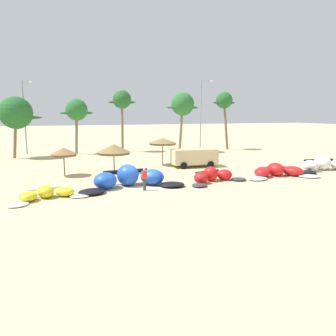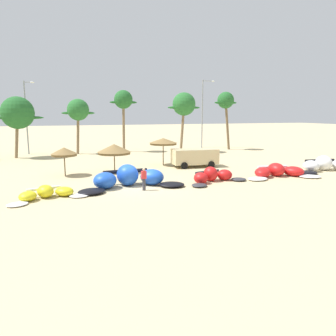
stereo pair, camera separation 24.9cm
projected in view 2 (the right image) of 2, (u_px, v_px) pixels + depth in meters
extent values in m
plane|color=#C6B284|center=(142.00, 187.00, 24.19)|extent=(260.00, 260.00, 0.00)
ellipsoid|color=white|center=(17.00, 204.00, 19.43)|extent=(1.65, 1.59, 0.17)
ellipsoid|color=yellow|center=(28.00, 196.00, 20.42)|extent=(1.44, 1.58, 0.62)
ellipsoid|color=yellow|center=(45.00, 191.00, 21.27)|extent=(1.33, 1.50, 0.83)
ellipsoid|color=yellow|center=(64.00, 191.00, 21.68)|extent=(1.66, 1.63, 0.62)
ellipsoid|color=white|center=(79.00, 196.00, 21.48)|extent=(1.39, 1.17, 0.17)
cylinder|color=white|center=(44.00, 188.00, 21.62)|extent=(2.19, 0.73, 0.20)
cube|color=white|center=(46.00, 192.00, 21.17)|extent=(0.89, 0.64, 0.04)
ellipsoid|color=black|center=(92.00, 191.00, 22.28)|extent=(2.39, 2.25, 0.33)
ellipsoid|color=blue|center=(105.00, 180.00, 23.75)|extent=(2.43, 2.50, 1.21)
ellipsoid|color=blue|center=(128.00, 175.00, 24.80)|extent=(1.73, 1.96, 1.64)
ellipsoid|color=blue|center=(152.00, 177.00, 25.07)|extent=(2.47, 2.52, 1.21)
ellipsoid|color=black|center=(172.00, 184.00, 24.45)|extent=(2.32, 2.17, 0.33)
cylinder|color=black|center=(125.00, 171.00, 25.38)|extent=(3.52, 0.44, 0.32)
cube|color=black|center=(128.00, 175.00, 24.62)|extent=(1.30, 0.73, 0.04)
ellipsoid|color=#333338|center=(199.00, 185.00, 24.41)|extent=(1.66, 1.63, 0.24)
ellipsoid|color=red|center=(201.00, 178.00, 25.47)|extent=(1.52, 1.58, 0.89)
ellipsoid|color=red|center=(211.00, 174.00, 26.37)|extent=(1.39, 1.47, 1.20)
ellipsoid|color=red|center=(225.00, 175.00, 26.80)|extent=(1.68, 1.68, 0.89)
ellipsoid|color=#333338|center=(239.00, 179.00, 26.58)|extent=(1.37, 1.28, 0.24)
cylinder|color=#333338|center=(207.00, 172.00, 26.71)|extent=(2.39, 0.75, 0.22)
cube|color=#333338|center=(212.00, 174.00, 26.27)|extent=(0.95, 0.63, 0.04)
ellipsoid|color=white|center=(258.00, 179.00, 26.85)|extent=(2.08, 1.71, 0.23)
ellipsoid|color=red|center=(263.00, 172.00, 27.94)|extent=(2.23, 2.26, 0.86)
ellipsoid|color=red|center=(276.00, 169.00, 28.58)|extent=(1.58, 2.00, 1.16)
ellipsoid|color=red|center=(294.00, 171.00, 28.54)|extent=(2.04, 2.25, 0.86)
ellipsoid|color=white|center=(310.00, 176.00, 27.83)|extent=(2.25, 2.04, 0.23)
cylinder|color=white|center=(272.00, 167.00, 29.17)|extent=(2.86, 0.64, 0.26)
cube|color=white|center=(277.00, 170.00, 28.40)|extent=(1.12, 0.79, 0.04)
ellipsoid|color=black|center=(308.00, 172.00, 29.53)|extent=(1.99, 1.83, 0.29)
ellipsoid|color=white|center=(311.00, 166.00, 30.73)|extent=(2.26, 2.27, 1.07)
ellipsoid|color=white|center=(324.00, 163.00, 31.43)|extent=(1.70, 1.89, 1.44)
cylinder|color=black|center=(320.00, 161.00, 31.99)|extent=(3.17, 0.70, 0.29)
cube|color=black|center=(325.00, 163.00, 31.27)|extent=(1.22, 0.76, 0.04)
cylinder|color=brown|center=(65.00, 165.00, 28.60)|extent=(0.10, 0.10, 1.96)
cone|color=olive|center=(64.00, 151.00, 28.39)|extent=(2.29, 2.29, 0.57)
cylinder|color=brown|center=(64.00, 155.00, 28.45)|extent=(2.18, 2.18, 0.20)
cylinder|color=brown|center=(114.00, 162.00, 30.13)|extent=(0.10, 0.10, 1.93)
cone|color=olive|center=(114.00, 148.00, 29.91)|extent=(3.13, 3.13, 0.75)
cylinder|color=brown|center=(114.00, 153.00, 29.99)|extent=(2.97, 2.97, 0.20)
cylinder|color=brown|center=(163.00, 154.00, 34.45)|extent=(0.10, 0.10, 2.38)
cone|color=olive|center=(163.00, 140.00, 34.20)|extent=(2.98, 2.98, 0.51)
cylinder|color=brown|center=(163.00, 144.00, 34.26)|extent=(2.83, 2.83, 0.20)
cube|color=beige|center=(195.00, 156.00, 33.34)|extent=(4.79, 2.41, 1.50)
cube|color=black|center=(183.00, 154.00, 32.98)|extent=(1.33, 2.07, 0.56)
cylinder|color=black|center=(184.00, 166.00, 32.15)|extent=(0.70, 0.30, 0.68)
cylinder|color=black|center=(179.00, 163.00, 34.07)|extent=(0.70, 0.30, 0.68)
cylinder|color=black|center=(211.00, 164.00, 32.85)|extent=(0.70, 0.30, 0.68)
cylinder|color=black|center=(204.00, 162.00, 34.78)|extent=(0.70, 0.30, 0.68)
cylinder|color=#383842|center=(144.00, 185.00, 23.23)|extent=(0.24, 0.24, 0.85)
cube|color=red|center=(144.00, 175.00, 23.12)|extent=(0.36, 0.22, 0.56)
sphere|color=tan|center=(144.00, 170.00, 23.05)|extent=(0.20, 0.20, 0.20)
cylinder|color=#7F6647|center=(17.00, 136.00, 39.77)|extent=(0.89, 0.36, 5.55)
sphere|color=#236028|center=(17.00, 113.00, 39.39)|extent=(3.96, 3.96, 3.96)
ellipsoid|color=#236028|center=(4.00, 118.00, 38.97)|extent=(2.77, 0.50, 0.36)
ellipsoid|color=#236028|center=(32.00, 118.00, 40.01)|extent=(2.77, 0.50, 0.36)
cylinder|color=#7F6647|center=(78.00, 132.00, 43.71)|extent=(0.67, 0.36, 5.96)
sphere|color=#286B2D|center=(78.00, 110.00, 43.26)|extent=(2.90, 2.90, 2.90)
ellipsoid|color=#286B2D|center=(69.00, 113.00, 42.95)|extent=(2.03, 0.50, 0.36)
ellipsoid|color=#286B2D|center=(87.00, 113.00, 43.71)|extent=(2.03, 0.50, 0.36)
cylinder|color=#7F6647|center=(124.00, 126.00, 46.07)|extent=(0.45, 0.36, 7.40)
sphere|color=#236028|center=(123.00, 99.00, 45.46)|extent=(2.61, 2.61, 2.61)
ellipsoid|color=#236028|center=(116.00, 102.00, 45.19)|extent=(1.83, 0.50, 0.36)
ellipsoid|color=#236028|center=(131.00, 102.00, 45.87)|extent=(1.83, 0.50, 0.36)
cylinder|color=#7F6647|center=(182.00, 128.00, 45.38)|extent=(0.81, 0.36, 6.75)
sphere|color=#286B2D|center=(184.00, 104.00, 44.89)|extent=(3.21, 3.21, 3.21)
ellipsoid|color=#286B2D|center=(175.00, 108.00, 44.55)|extent=(2.25, 0.50, 0.36)
ellipsoid|color=#286B2D|center=(192.00, 108.00, 45.39)|extent=(2.25, 0.50, 0.36)
cylinder|color=brown|center=(227.00, 125.00, 48.96)|extent=(1.14, 0.36, 7.41)
sphere|color=#236028|center=(226.00, 100.00, 48.21)|extent=(2.48, 2.48, 2.48)
ellipsoid|color=#236028|center=(220.00, 103.00, 47.94)|extent=(1.74, 0.50, 0.36)
ellipsoid|color=#236028|center=(231.00, 103.00, 48.59)|extent=(1.74, 0.50, 0.36)
cylinder|color=gray|center=(26.00, 118.00, 43.14)|extent=(0.18, 0.18, 9.69)
cylinder|color=gray|center=(28.00, 82.00, 42.52)|extent=(1.05, 0.10, 0.10)
ellipsoid|color=silver|center=(32.00, 82.00, 42.69)|extent=(0.56, 0.24, 0.20)
cylinder|color=gray|center=(202.00, 114.00, 51.33)|extent=(0.18, 0.18, 10.66)
cylinder|color=gray|center=(208.00, 81.00, 50.75)|extent=(1.78, 0.10, 0.10)
ellipsoid|color=silver|center=(213.00, 81.00, 51.04)|extent=(0.56, 0.24, 0.20)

